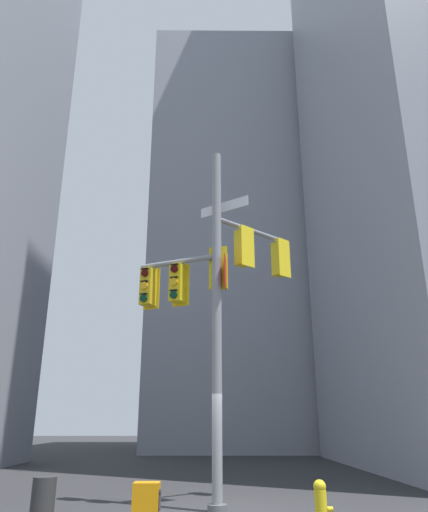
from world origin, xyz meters
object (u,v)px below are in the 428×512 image
Objects in this scene: signal_pole_assembly at (216,287)px; fire_hydrant at (321,505)px; trash_bin at (43,499)px; newspaper_box at (146,512)px.

signal_pole_assembly reaches higher than fire_hydrant.
fire_hydrant is 1.07× the size of trash_bin.
newspaper_box is (-1.22, -3.25, -4.77)m from signal_pole_assembly.
trash_bin is (-5.36, 1.08, -0.05)m from fire_hydrant.
signal_pole_assembly is at bearing 69.46° from newspaper_box.
fire_hydrant is at bearing -54.15° from signal_pole_assembly.
fire_hydrant is (1.86, -2.57, -4.77)m from signal_pole_assembly.
fire_hydrant is 5.47m from trash_bin.
signal_pole_assembly is 10.13× the size of fire_hydrant.
signal_pole_assembly is at bearing 23.08° from trash_bin.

